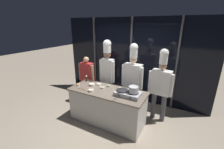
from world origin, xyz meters
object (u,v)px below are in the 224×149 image
object	(u,v)px
portable_stove	(128,94)
prep_bowl_carrots	(78,85)
squeeze_bottle_soy	(87,78)
stock_pot	(134,89)
prep_bowl_chicken	(91,90)
prep_bowl_mushrooms	(103,87)
frying_pan	(122,89)
prep_bowl_garlic	(99,84)
chef_line	(161,83)
person_guest	(87,75)
chef_sous	(133,76)
chef_head	(107,68)
serving_spoon_slotted	(84,89)
prep_bowl_scallions	(109,86)
prep_bowl_noodles	(92,84)

from	to	relation	value
portable_stove	prep_bowl_carrots	bearing A→B (deg)	-176.89
squeeze_bottle_soy	stock_pot	bearing A→B (deg)	-11.10
prep_bowl_chicken	prep_bowl_mushrooms	bearing A→B (deg)	63.26
portable_stove	frying_pan	bearing A→B (deg)	-178.15
prep_bowl_garlic	chef_line	bearing A→B (deg)	18.64
person_guest	chef_sous	world-z (taller)	chef_sous
prep_bowl_carrots	person_guest	world-z (taller)	person_guest
squeeze_bottle_soy	prep_bowl_mushrooms	world-z (taller)	squeeze_bottle_soy
portable_stove	chef_head	size ratio (longest dim) A/B	0.28
serving_spoon_slotted	person_guest	xyz separation A→B (m)	(-0.58, 0.89, 0.01)
portable_stove	prep_bowl_scallions	xyz separation A→B (m)	(-0.65, 0.24, -0.02)
squeeze_bottle_soy	chef_line	world-z (taller)	chef_line
person_guest	portable_stove	bearing A→B (deg)	157.41
prep_bowl_carrots	portable_stove	bearing A→B (deg)	3.11
prep_bowl_mushrooms	prep_bowl_scallions	distance (m)	0.18
stock_pot	serving_spoon_slotted	world-z (taller)	stock_pot
frying_pan	squeeze_bottle_soy	bearing A→B (deg)	166.44
prep_bowl_chicken	frying_pan	bearing A→B (deg)	15.47
prep_bowl_carrots	chef_sous	distance (m)	1.50
squeeze_bottle_soy	chef_sous	bearing A→B (deg)	19.91
frying_pan	stock_pot	size ratio (longest dim) A/B	2.14
stock_pot	prep_bowl_carrots	bearing A→B (deg)	-177.16
chef_sous	prep_bowl_noodles	bearing A→B (deg)	40.06
frying_pan	prep_bowl_garlic	xyz separation A→B (m)	(-0.81, 0.23, -0.11)
portable_stove	person_guest	size ratio (longest dim) A/B	0.39
prep_bowl_chicken	prep_bowl_carrots	distance (m)	0.54
prep_bowl_garlic	squeeze_bottle_soy	bearing A→B (deg)	170.51
portable_stove	prep_bowl_noodles	xyz separation A→B (m)	(-1.09, 0.10, -0.02)
prep_bowl_mushrooms	prep_bowl_carrots	distance (m)	0.69
prep_bowl_chicken	person_guest	size ratio (longest dim) A/B	0.09
prep_bowl_noodles	chef_head	size ratio (longest dim) A/B	0.07
frying_pan	prep_bowl_mushrooms	world-z (taller)	frying_pan
prep_bowl_noodles	chef_sous	size ratio (longest dim) A/B	0.08
prep_bowl_chicken	chef_line	distance (m)	1.77
portable_stove	prep_bowl_chicken	distance (m)	0.92
prep_bowl_chicken	prep_bowl_garlic	size ratio (longest dim) A/B	1.22
serving_spoon_slotted	person_guest	bearing A→B (deg)	123.11
prep_bowl_scallions	prep_bowl_chicken	distance (m)	0.52
portable_stove	prep_bowl_garlic	size ratio (longest dim) A/B	5.26
stock_pot	prep_bowl_scallions	xyz separation A→B (m)	(-0.78, 0.24, -0.16)
prep_bowl_mushrooms	chef_line	world-z (taller)	chef_line
chef_sous	portable_stove	bearing A→B (deg)	107.54
chef_head	chef_sous	distance (m)	0.77
prep_bowl_carrots	chef_sous	bearing A→B (deg)	34.08
prep_bowl_scallions	prep_bowl_carrots	bearing A→B (deg)	-157.32
prep_bowl_mushrooms	prep_bowl_scallions	size ratio (longest dim) A/B	1.32
chef_sous	chef_line	xyz separation A→B (m)	(0.77, -0.01, -0.05)
stock_pot	prep_bowl_chicken	size ratio (longest dim) A/B	1.78
chef_sous	prep_bowl_carrots	bearing A→B (deg)	38.32
portable_stove	prep_bowl_scallions	world-z (taller)	portable_stove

